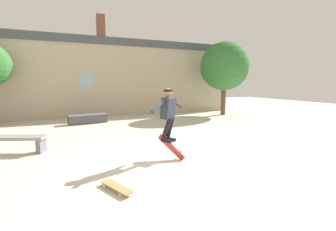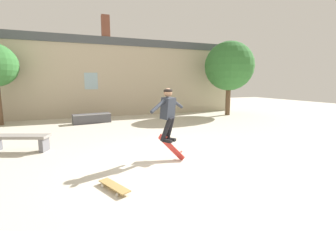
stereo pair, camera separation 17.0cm
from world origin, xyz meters
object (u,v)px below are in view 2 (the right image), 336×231
Objects in this scene: tree_right at (229,66)px; skate_ledge at (92,118)px; skateboard_resting at (114,186)px; skateboard_flipping at (171,147)px; skater at (168,110)px; park_bench at (19,140)px.

tree_right reaches higher than skate_ledge.
skate_ledge is at bearing -24.30° from skateboard_resting.
skateboard_flipping is at bearing -78.09° from skateboard_resting.
skate_ledge is at bearing -179.55° from tree_right.
skater is (1.62, -6.12, 1.02)m from skate_ledge.
skater is 0.94m from skateboard_flipping.
park_bench is at bearing -126.69° from skate_ledge.
skate_ledge is 6.41m from skater.
skater is at bearing -134.84° from tree_right.
skate_ledge is 7.34m from skateboard_resting.
skateboard_resting is (-7.64, -7.40, -2.81)m from tree_right.
skateboard_flipping reaches higher than park_bench.
skate_ledge is 1.35× the size of skater.
skateboard_flipping reaches higher than skateboard_resting.
tree_right is at bearing 43.22° from park_bench.
park_bench is 3.96m from skateboard_resting.
skate_ledge is at bearing 159.75° from skater.
skater is at bearing -84.93° from skate_ledge.
park_bench is at bearing -165.07° from skateboard_flipping.
skater is at bearing -156.53° from skateboard_flipping.
skateboard_resting is at bearing -135.92° from tree_right.
tree_right reaches higher than skateboard_resting.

